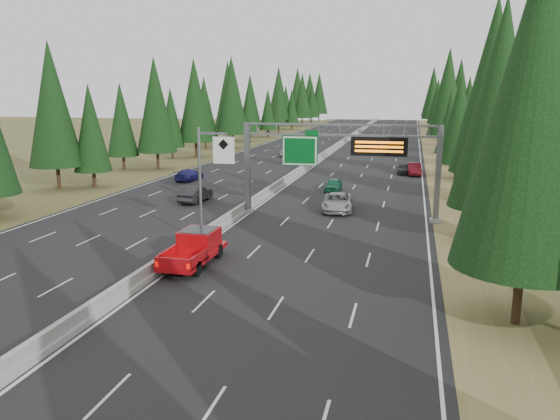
{
  "coord_description": "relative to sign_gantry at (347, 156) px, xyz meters",
  "views": [
    {
      "loc": [
        14.06,
        -9.76,
        10.34
      ],
      "look_at": [
        6.87,
        20.0,
        3.76
      ],
      "focal_mm": 35.0,
      "sensor_mm": 36.0,
      "label": 1
    }
  ],
  "objects": [
    {
      "name": "silver_minivan",
      "position": [
        -1.04,
        2.67,
        -4.41
      ],
      "size": [
        3.08,
        5.79,
        1.55
      ],
      "primitive_type": "imported",
      "rotation": [
        0.0,
        0.0,
        0.09
      ],
      "color": "#9B9A9F",
      "rests_on": "road"
    },
    {
      "name": "hov_sign_pole",
      "position": [
        -8.33,
        -9.92,
        -0.54
      ],
      "size": [
        2.8,
        0.5,
        8.0
      ],
      "color": "slate",
      "rests_on": "road"
    },
    {
      "name": "tree_row_left",
      "position": [
        -31.03,
        35.27,
        4.04
      ],
      "size": [
        11.8,
        242.87,
        18.74
      ],
      "color": "black",
      "rests_on": "ground"
    },
    {
      "name": "car_onc_white",
      "position": [
        -14.84,
        43.15,
        -4.36
      ],
      "size": [
        2.24,
        4.95,
        1.65
      ],
      "primitive_type": "imported",
      "rotation": [
        0.0,
        0.0,
        3.2
      ],
      "color": "silver",
      "rests_on": "road"
    },
    {
      "name": "car_ahead_far",
      "position": [
        -2.26,
        77.88,
        -4.54
      ],
      "size": [
        1.62,
        3.85,
        1.3
      ],
      "primitive_type": "imported",
      "rotation": [
        0.0,
        0.0,
        0.02
      ],
      "color": "black",
      "rests_on": "road"
    },
    {
      "name": "sign_gantry",
      "position": [
        0.0,
        0.0,
        0.0
      ],
      "size": [
        16.75,
        0.98,
        7.8
      ],
      "color": "slate",
      "rests_on": "road"
    },
    {
      "name": "car_ahead_dkred",
      "position": [
        5.58,
        26.49,
        -4.42
      ],
      "size": [
        1.91,
        4.77,
        1.54
      ],
      "primitive_type": "imported",
      "rotation": [
        0.0,
        0.0,
        0.06
      ],
      "color": "#520B13",
      "rests_on": "road"
    },
    {
      "name": "car_ahead_dkgrey",
      "position": [
        4.31,
        27.47,
        -4.55
      ],
      "size": [
        1.89,
        4.42,
        1.27
      ],
      "primitive_type": "imported",
      "rotation": [
        0.0,
        0.0,
        0.03
      ],
      "color": "black",
      "rests_on": "road"
    },
    {
      "name": "car_ahead_white",
      "position": [
        -0.79,
        56.67,
        -4.45
      ],
      "size": [
        2.62,
        5.38,
        1.47
      ],
      "primitive_type": "imported",
      "rotation": [
        0.0,
        0.0,
        -0.03
      ],
      "color": "silver",
      "rests_on": "road"
    },
    {
      "name": "tree_row_right",
      "position": [
        12.79,
        38.94,
        4.03
      ],
      "size": [
        11.76,
        242.64,
        18.96
      ],
      "color": "black",
      "rests_on": "ground"
    },
    {
      "name": "car_onc_far",
      "position": [
        -19.2,
        67.81,
        -4.56
      ],
      "size": [
        2.27,
        4.64,
        1.27
      ],
      "primitive_type": "imported",
      "rotation": [
        0.0,
        0.0,
        3.18
      ],
      "color": "black",
      "rests_on": "road"
    },
    {
      "name": "road",
      "position": [
        -8.92,
        45.12,
        -5.23
      ],
      "size": [
        32.0,
        260.0,
        0.08
      ],
      "primitive_type": "cube",
      "color": "black",
      "rests_on": "ground"
    },
    {
      "name": "shoulder_right",
      "position": [
        8.88,
        45.12,
        -5.24
      ],
      "size": [
        3.6,
        260.0,
        0.06
      ],
      "primitive_type": "cube",
      "color": "olive",
      "rests_on": "ground"
    },
    {
      "name": "car_onc_near",
      "position": [
        -14.82,
        3.49,
        -4.42
      ],
      "size": [
        1.92,
        4.75,
        1.53
      ],
      "primitive_type": "imported",
      "rotation": [
        0.0,
        0.0,
        3.08
      ],
      "color": "black",
      "rests_on": "road"
    },
    {
      "name": "car_onc_blue",
      "position": [
        -20.59,
        15.56,
        -4.5
      ],
      "size": [
        2.31,
        4.89,
        1.38
      ],
      "primitive_type": "imported",
      "rotation": [
        0.0,
        0.0,
        3.06
      ],
      "color": "navy",
      "rests_on": "road"
    },
    {
      "name": "shoulder_left",
      "position": [
        -26.72,
        45.12,
        -5.24
      ],
      "size": [
        3.6,
        260.0,
        0.06
      ],
      "primitive_type": "cube",
      "color": "#4C4B23",
      "rests_on": "ground"
    },
    {
      "name": "median_barrier",
      "position": [
        -8.92,
        45.12,
        -4.85
      ],
      "size": [
        0.7,
        260.0,
        0.85
      ],
      "color": "gray",
      "rests_on": "road"
    },
    {
      "name": "red_pickup",
      "position": [
        -7.42,
        -14.49,
        -4.08
      ],
      "size": [
        2.2,
        6.16,
        2.01
      ],
      "color": "black",
      "rests_on": "road"
    },
    {
      "name": "car_ahead_green",
      "position": [
        -2.78,
        12.48,
        -4.52
      ],
      "size": [
        1.58,
        3.92,
        1.34
      ],
      "primitive_type": "imported",
      "rotation": [
        0.0,
        0.0,
        -0.0
      ],
      "color": "#16623E",
      "rests_on": "road"
    }
  ]
}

